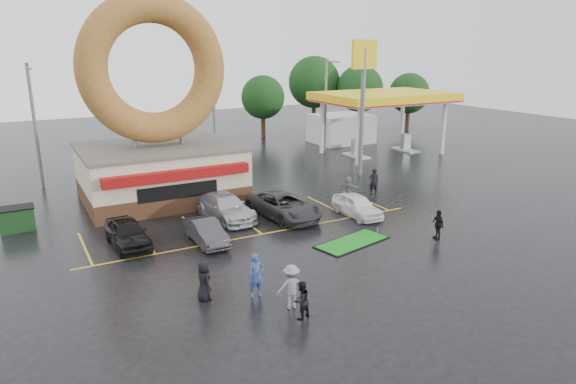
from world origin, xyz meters
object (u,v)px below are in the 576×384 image
car_silver (225,207)px  gas_station (365,112)px  shell_sign (363,83)px  car_dgrey (206,232)px  streetlight_left (35,123)px  streetlight_right (326,102)px  putting_green (352,242)px  car_white (357,205)px  person_blue (256,276)px  dumpster (17,220)px  streetlight_mid (214,111)px  car_grey (284,206)px  donut_shop (158,134)px  person_cameraman (438,224)px  car_black (127,233)px

car_silver → gas_station: bearing=27.7°
shell_sign → car_dgrey: shell_sign is taller
streetlight_left → streetlight_right: 26.08m
car_dgrey → putting_green: car_dgrey is taller
gas_station → putting_green: size_ratio=3.03×
streetlight_right → car_white: bearing=-117.2°
shell_sign → streetlight_left: 24.46m
streetlight_left → car_white: bearing=-44.8°
car_dgrey → putting_green: 7.81m
streetlight_left → person_blue: streetlight_left is taller
dumpster → person_blue: bearing=-58.3°
streetlight_mid → car_silver: (-4.78, -14.02, -4.04)m
car_white → car_dgrey: bearing=-179.7°
streetlight_right → car_silver: streetlight_right is taller
shell_sign → car_grey: 14.16m
car_silver → car_dgrey: bearing=-133.0°
donut_shop → gas_station: size_ratio=0.99×
dumpster → car_silver: bearing=-18.3°
streetlight_mid → streetlight_right: size_ratio=1.00×
streetlight_right → car_grey: bearing=-129.4°
car_dgrey → dumpster: size_ratio=2.14×
dumpster → streetlight_mid: bearing=33.0°
streetlight_left → streetlight_mid: (14.00, 1.00, 0.00)m
shell_sign → streetlight_mid: 12.93m
streetlight_mid → putting_green: streetlight_mid is taller
streetlight_mid → streetlight_right: (12.00, 1.00, 0.00)m
dumpster → person_cameraman: bearing=-31.7°
dumpster → putting_green: bearing=-34.3°
car_dgrey → person_blue: size_ratio=2.01×
person_blue → person_cameraman: size_ratio=1.17×
gas_station → dumpster: gas_station is taller
car_grey → donut_shop: bearing=117.5°
streetlight_right → streetlight_mid: bearing=-175.2°
car_grey → putting_green: (1.25, -5.41, -0.72)m
dumpster → putting_green: 18.89m
person_blue → gas_station: bearing=49.5°
streetlight_mid → streetlight_right: 12.04m
car_black → car_silver: 6.39m
car_white → dumpster: bearing=160.2°
streetlight_mid → dumpster: size_ratio=5.00×
streetlight_mid → streetlight_left: bearing=-175.9°
streetlight_right → car_white: streetlight_right is taller
donut_shop → car_white: donut_shop is taller
streetlight_right → person_cameraman: (-7.94, -23.70, -3.97)m
gas_station → car_silver: size_ratio=2.66×
car_silver → dumpster: (-11.15, 3.70, -0.09)m
donut_shop → streetlight_left: bearing=135.2°
person_cameraman → shell_sign: bearing=171.7°
streetlight_right → dumpster: (-27.93, -11.32, -4.13)m
person_blue → person_cameraman: bearing=10.5°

